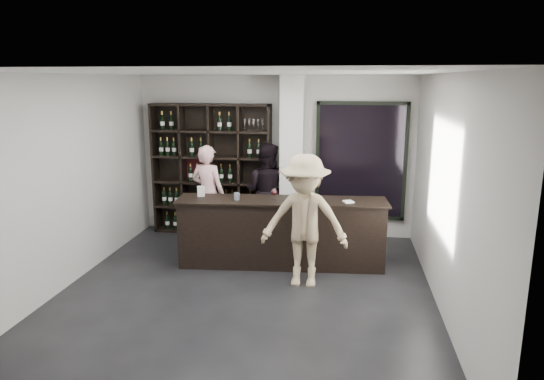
% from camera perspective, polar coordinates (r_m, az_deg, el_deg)
% --- Properties ---
extents(floor, '(5.00, 5.50, 0.01)m').
position_cam_1_polar(floor, '(6.70, -3.16, -12.07)').
color(floor, black).
rests_on(floor, ground).
extents(wine_shelf, '(2.20, 0.35, 2.40)m').
position_cam_1_polar(wine_shelf, '(8.99, -7.11, 2.40)').
color(wine_shelf, black).
rests_on(wine_shelf, floor).
extents(structural_column, '(0.40, 0.40, 2.90)m').
position_cam_1_polar(structural_column, '(8.57, 2.40, 3.67)').
color(structural_column, silver).
rests_on(structural_column, floor).
extents(glass_panel, '(1.60, 0.08, 2.10)m').
position_cam_1_polar(glass_panel, '(8.75, 10.40, 3.33)').
color(glass_panel, black).
rests_on(glass_panel, floor).
extents(tasting_counter, '(3.18, 0.66, 1.05)m').
position_cam_1_polar(tasting_counter, '(7.46, 1.11, -5.02)').
color(tasting_counter, black).
rests_on(tasting_counter, floor).
extents(taster_pink, '(0.71, 0.55, 1.72)m').
position_cam_1_polar(taster_pink, '(8.62, -7.54, -0.39)').
color(taster_pink, beige).
rests_on(taster_pink, floor).
extents(taster_black, '(0.98, 0.84, 1.74)m').
position_cam_1_polar(taster_black, '(8.67, -0.65, -0.12)').
color(taster_black, black).
rests_on(taster_black, floor).
extents(customer, '(1.22, 0.72, 1.85)m').
position_cam_1_polar(customer, '(6.65, 3.83, -3.67)').
color(customer, tan).
rests_on(customer, floor).
extents(wine_glass, '(0.10, 0.10, 0.21)m').
position_cam_1_polar(wine_glass, '(7.24, 0.26, -0.44)').
color(wine_glass, white).
rests_on(wine_glass, tasting_counter).
extents(spit_cup, '(0.09, 0.09, 0.11)m').
position_cam_1_polar(spit_cup, '(7.31, -4.19, -0.75)').
color(spit_cup, '#A0AEC5').
rests_on(spit_cup, tasting_counter).
extents(napkin_stack, '(0.18, 0.18, 0.02)m').
position_cam_1_polar(napkin_stack, '(7.24, 8.98, -1.36)').
color(napkin_stack, white).
rests_on(napkin_stack, tasting_counter).
extents(card_stand, '(0.12, 0.08, 0.16)m').
position_cam_1_polar(card_stand, '(7.58, -8.35, -0.16)').
color(card_stand, white).
rests_on(card_stand, tasting_counter).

